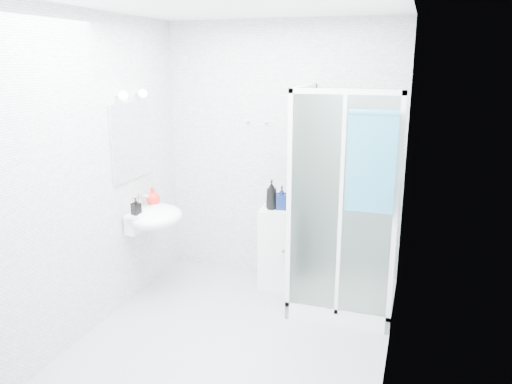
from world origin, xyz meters
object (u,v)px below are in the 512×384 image
(shower_enclosure, at_px, (335,261))
(shampoo_bottle_b, at_px, (282,198))
(wall_basin, at_px, (154,217))
(shampoo_bottle_a, at_px, (272,195))
(soap_dispenser_black, at_px, (136,206))
(hand_towel, at_px, (371,160))
(storage_cabinet, at_px, (277,247))
(soap_dispenser_orange, at_px, (153,196))

(shower_enclosure, bearing_deg, shampoo_bottle_b, 155.74)
(wall_basin, xyz_separation_m, shampoo_bottle_b, (1.07, 0.58, 0.13))
(shampoo_bottle_a, relative_size, shampoo_bottle_b, 1.26)
(soap_dispenser_black, bearing_deg, hand_towel, 2.31)
(storage_cabinet, distance_m, soap_dispenser_orange, 1.32)
(shower_enclosure, height_order, shampoo_bottle_a, shower_enclosure)
(soap_dispenser_orange, height_order, soap_dispenser_black, soap_dispenser_orange)
(wall_basin, bearing_deg, storage_cabinet, 29.84)
(storage_cabinet, relative_size, soap_dispenser_black, 5.13)
(shampoo_bottle_b, bearing_deg, shampoo_bottle_a, -162.92)
(shower_enclosure, distance_m, wall_basin, 1.72)
(shower_enclosure, distance_m, soap_dispenser_black, 1.87)
(hand_towel, bearing_deg, shampoo_bottle_a, 147.14)
(hand_towel, distance_m, shampoo_bottle_a, 1.28)
(shampoo_bottle_a, distance_m, shampoo_bottle_b, 0.10)
(shower_enclosure, bearing_deg, storage_cabinet, 156.32)
(shower_enclosure, bearing_deg, shampoo_bottle_a, 160.98)
(hand_towel, bearing_deg, shampoo_bottle_b, 143.22)
(wall_basin, xyz_separation_m, hand_towel, (1.96, -0.09, 0.68))
(shower_enclosure, xyz_separation_m, wall_basin, (-1.66, -0.32, 0.35))
(shampoo_bottle_b, relative_size, soap_dispenser_black, 1.45)
(hand_towel, relative_size, soap_dispenser_orange, 4.60)
(wall_basin, distance_m, soap_dispenser_orange, 0.25)
(shampoo_bottle_b, bearing_deg, soap_dispenser_orange, -160.62)
(wall_basin, height_order, hand_towel, hand_towel)
(storage_cabinet, bearing_deg, soap_dispenser_orange, -165.15)
(shower_enclosure, xyz_separation_m, soap_dispenser_orange, (-1.76, -0.15, 0.50))
(shower_enclosure, relative_size, storage_cabinet, 2.46)
(hand_towel, height_order, soap_dispenser_orange, hand_towel)
(hand_towel, height_order, shampoo_bottle_a, hand_towel)
(shampoo_bottle_b, bearing_deg, wall_basin, -151.61)
(soap_dispenser_black, bearing_deg, shampoo_bottle_a, 34.13)
(shampoo_bottle_a, bearing_deg, shampoo_bottle_b, 17.08)
(shower_enclosure, bearing_deg, soap_dispenser_black, -164.44)
(storage_cabinet, bearing_deg, shampoo_bottle_b, -20.91)
(hand_towel, xyz_separation_m, shampoo_bottle_b, (-0.89, 0.66, -0.55))
(wall_basin, relative_size, soap_dispenser_orange, 3.24)
(hand_towel, height_order, soap_dispenser_black, hand_towel)
(soap_dispenser_orange, distance_m, soap_dispenser_black, 0.33)
(shampoo_bottle_a, xyz_separation_m, soap_dispenser_orange, (-1.08, -0.38, -0.01))
(shower_enclosure, distance_m, shampoo_bottle_a, 0.88)
(soap_dispenser_orange, bearing_deg, storage_cabinet, 20.55)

